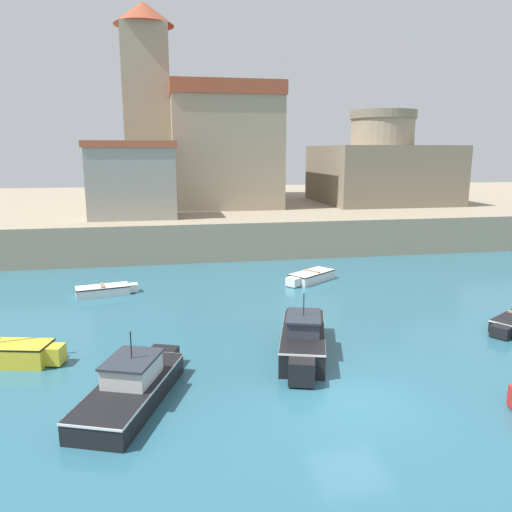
# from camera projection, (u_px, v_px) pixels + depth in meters

# --- Properties ---
(ground_plane) EXTENTS (200.00, 200.00, 0.00)m
(ground_plane) POSITION_uv_depth(u_px,v_px,m) (351.00, 403.00, 16.00)
(ground_plane) COLOR #2D667A
(quay_seawall) EXTENTS (120.00, 40.00, 2.82)m
(quay_seawall) POSITION_uv_depth(u_px,v_px,m) (216.00, 211.00, 55.39)
(quay_seawall) COLOR gray
(quay_seawall) RESTS_ON ground
(motorboat_black_0) EXTENTS (3.57, 6.12, 2.36)m
(motorboat_black_0) POSITION_uv_depth(u_px,v_px,m) (133.00, 386.00, 16.02)
(motorboat_black_0) COLOR black
(motorboat_black_0) RESTS_ON ground
(motorboat_black_2) EXTENTS (3.08, 5.99, 2.54)m
(motorboat_black_2) POSITION_uv_depth(u_px,v_px,m) (303.00, 339.00, 19.75)
(motorboat_black_2) COLOR black
(motorboat_black_2) RESTS_ON ground
(dinghy_white_4) EXTENTS (3.59, 3.00, 0.66)m
(dinghy_white_4) POSITION_uv_depth(u_px,v_px,m) (311.00, 276.00, 30.85)
(dinghy_white_4) COLOR white
(dinghy_white_4) RESTS_ON ground
(dinghy_white_6) EXTENTS (3.51, 1.73, 0.60)m
(dinghy_white_6) POSITION_uv_depth(u_px,v_px,m) (105.00, 290.00, 27.99)
(dinghy_white_6) COLOR white
(dinghy_white_6) RESTS_ON ground
(church) EXTENTS (14.44, 17.90, 18.07)m
(church) POSITION_uv_depth(u_px,v_px,m) (209.00, 141.00, 49.66)
(church) COLOR gray
(church) RESTS_ON quay_seawall
(fortress) EXTENTS (12.19, 12.19, 9.00)m
(fortress) POSITION_uv_depth(u_px,v_px,m) (381.00, 169.00, 50.40)
(fortress) COLOR gray
(fortress) RESTS_ON quay_seawall
(harbor_shed_near_wharf) EXTENTS (6.88, 4.21, 5.85)m
(harbor_shed_near_wharf) POSITION_uv_depth(u_px,v_px,m) (133.00, 180.00, 38.30)
(harbor_shed_near_wharf) COLOR gray
(harbor_shed_near_wharf) RESTS_ON quay_seawall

